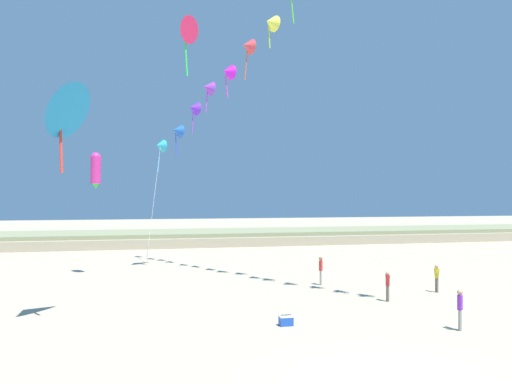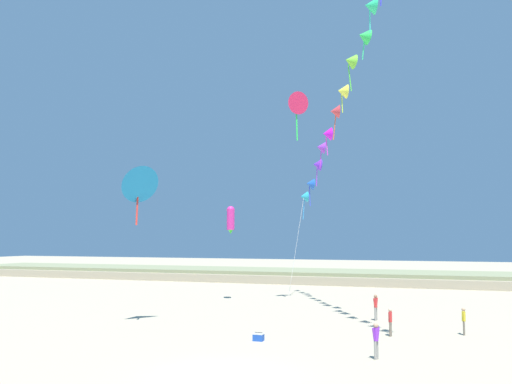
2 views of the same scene
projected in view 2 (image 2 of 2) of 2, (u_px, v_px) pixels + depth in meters
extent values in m
plane|color=tan|center=(223.00, 375.00, 22.19)|extent=(240.00, 240.00, 0.00)
cube|color=tan|center=(374.00, 279.00, 68.12)|extent=(120.00, 12.33, 1.01)
cube|color=gray|center=(374.00, 274.00, 68.18)|extent=(120.00, 10.48, 0.58)
cylinder|color=#726656|center=(390.00, 329.00, 31.00)|extent=(0.12, 0.12, 0.81)
cylinder|color=#726656|center=(391.00, 329.00, 31.13)|extent=(0.12, 0.12, 0.81)
cylinder|color=red|center=(390.00, 317.00, 31.13)|extent=(0.21, 0.21, 0.57)
cylinder|color=red|center=(389.00, 317.00, 30.97)|extent=(0.10, 0.20, 0.54)
cylinder|color=red|center=(391.00, 316.00, 31.29)|extent=(0.10, 0.20, 0.54)
sphere|color=beige|center=(390.00, 310.00, 31.16)|extent=(0.22, 0.22, 0.22)
cylinder|color=gray|center=(375.00, 350.00, 25.09)|extent=(0.12, 0.12, 0.84)
cylinder|color=gray|center=(377.00, 350.00, 25.20)|extent=(0.12, 0.12, 0.84)
cylinder|color=purple|center=(376.00, 334.00, 25.21)|extent=(0.22, 0.22, 0.60)
cylinder|color=purple|center=(374.00, 334.00, 25.08)|extent=(0.16, 0.22, 0.57)
cylinder|color=purple|center=(378.00, 333.00, 25.34)|extent=(0.16, 0.22, 0.57)
sphere|color=tan|center=(376.00, 325.00, 25.24)|extent=(0.23, 0.23, 0.23)
cylinder|color=#726656|center=(464.00, 328.00, 31.36)|extent=(0.12, 0.12, 0.80)
cylinder|color=#726656|center=(464.00, 328.00, 31.49)|extent=(0.12, 0.12, 0.80)
cylinder|color=yellow|center=(464.00, 316.00, 31.49)|extent=(0.21, 0.21, 0.57)
cylinder|color=yellow|center=(464.00, 316.00, 31.32)|extent=(0.08, 0.19, 0.54)
cylinder|color=yellow|center=(464.00, 315.00, 31.66)|extent=(0.08, 0.19, 0.54)
sphere|color=tan|center=(463.00, 309.00, 31.52)|extent=(0.22, 0.22, 0.22)
cylinder|color=gray|center=(376.00, 314.00, 37.09)|extent=(0.13, 0.13, 0.88)
cylinder|color=gray|center=(375.00, 314.00, 36.97)|extent=(0.13, 0.13, 0.88)
cylinder|color=red|center=(376.00, 303.00, 37.09)|extent=(0.23, 0.23, 0.63)
cylinder|color=red|center=(377.00, 302.00, 37.25)|extent=(0.15, 0.23, 0.59)
cylinder|color=red|center=(374.00, 302.00, 36.94)|extent=(0.15, 0.23, 0.59)
sphere|color=#9E7051|center=(375.00, 296.00, 37.13)|extent=(0.24, 0.24, 0.24)
cone|color=#29A7C5|center=(304.00, 197.00, 55.09)|extent=(1.19, 1.31, 1.11)
cylinder|color=#399AE5|center=(304.00, 209.00, 55.13)|extent=(0.25, 0.18, 2.09)
cone|color=blue|center=(310.00, 184.00, 52.51)|extent=(1.24, 1.35, 1.16)
cylinder|color=blue|center=(310.00, 196.00, 52.55)|extent=(0.17, 0.13, 1.94)
cone|color=#6C2BE4|center=(317.00, 165.00, 50.58)|extent=(1.23, 1.35, 1.17)
cylinder|color=#9F39E5|center=(317.00, 177.00, 50.64)|extent=(0.15, 0.13, 1.79)
cone|color=purple|center=(321.00, 147.00, 48.54)|extent=(1.18, 1.33, 1.18)
cylinder|color=#C939E5|center=(321.00, 159.00, 48.60)|extent=(0.20, 0.16, 1.61)
cone|color=#D819EF|center=(327.00, 134.00, 45.96)|extent=(1.15, 1.30, 1.10)
cylinder|color=#E539CE|center=(327.00, 146.00, 46.02)|extent=(0.23, 0.24, 1.62)
cone|color=#DE3E45|center=(335.00, 111.00, 44.04)|extent=(1.09, 1.29, 1.13)
cylinder|color=#E55A39|center=(335.00, 127.00, 44.08)|extent=(0.28, 0.20, 2.11)
cone|color=#F2F148|center=(343.00, 91.00, 41.62)|extent=(1.17, 1.33, 1.14)
cylinder|color=#BCE539|center=(342.00, 104.00, 41.69)|extent=(0.14, 0.14, 1.44)
cone|color=#7ADD37|center=(350.00, 61.00, 39.58)|extent=(1.34, 1.40, 1.20)
cylinder|color=#55E539|center=(350.00, 78.00, 39.62)|extent=(0.28, 0.08, 2.00)
cone|color=#2FDF55|center=(364.00, 36.00, 37.65)|extent=(1.34, 1.41, 1.21)
cylinder|color=#39E588|center=(363.00, 50.00, 37.72)|extent=(0.24, 0.09, 1.41)
cone|color=#2AD883|center=(370.00, 6.00, 35.23)|extent=(1.15, 1.32, 1.16)
cylinder|color=#39E5BA|center=(370.00, 21.00, 35.29)|extent=(0.09, 0.16, 1.50)
cylinder|color=silver|center=(296.00, 245.00, 54.01)|extent=(1.27, 1.52, 9.84)
cone|color=#1B86C6|center=(138.00, 182.00, 35.82)|extent=(2.97, 3.19, 2.69)
cone|color=red|center=(138.00, 182.00, 35.82)|extent=(1.68, 1.78, 1.50)
cylinder|color=red|center=(137.00, 206.00, 35.68)|extent=(0.23, 0.42, 2.47)
cylinder|color=#DC2C8E|center=(231.00, 219.00, 49.18)|extent=(0.97, 1.00, 1.91)
sphere|color=#DC2C8E|center=(231.00, 210.00, 49.25)|extent=(0.74, 0.74, 0.74)
cone|color=#33E52D|center=(231.00, 231.00, 49.09)|extent=(0.85, 0.85, 0.56)
sphere|color=black|center=(231.00, 208.00, 49.27)|extent=(0.15, 0.15, 0.15)
cone|color=#EE2753|center=(297.00, 103.00, 48.05)|extent=(2.10, 2.07, 2.08)
cone|color=#2DE54B|center=(297.00, 103.00, 48.05)|extent=(1.19, 1.17, 1.15)
cylinder|color=#2DE54B|center=(297.00, 124.00, 47.89)|extent=(0.27, 0.38, 3.08)
cube|color=blue|center=(258.00, 338.00, 29.67)|extent=(0.56, 0.40, 0.36)
cube|color=white|center=(258.00, 334.00, 29.68)|extent=(0.58, 0.41, 0.06)
cylinder|color=black|center=(258.00, 333.00, 29.69)|extent=(0.45, 0.03, 0.03)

